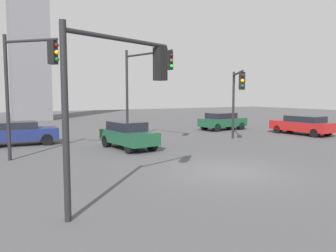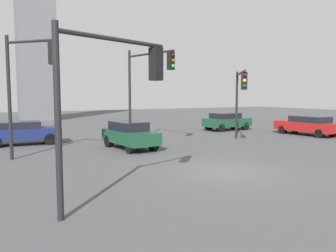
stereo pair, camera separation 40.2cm
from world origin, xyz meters
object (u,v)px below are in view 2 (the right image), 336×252
at_px(traffic_light_0, 240,90).
at_px(traffic_light_3, 148,77).
at_px(car_1, 130,134).
at_px(car_2, 308,125).
at_px(car_0, 227,121).
at_px(traffic_light_1, 115,81).
at_px(car_4, 22,132).
at_px(traffic_light_2, 30,73).

height_order(traffic_light_0, traffic_light_3, traffic_light_3).
distance_m(car_1, car_2, 14.20).
bearing_deg(car_0, traffic_light_0, -125.98).
bearing_deg(car_2, traffic_light_0, 92.06).
xyz_separation_m(car_1, car_2, (14.20, -0.41, -0.04)).
height_order(traffic_light_1, car_4, traffic_light_1).
relative_size(traffic_light_3, car_1, 1.44).
distance_m(traffic_light_0, car_1, 7.46).
bearing_deg(car_0, car_1, -157.94).
xyz_separation_m(traffic_light_2, traffic_light_3, (6.89, 2.26, 0.15)).
relative_size(traffic_light_1, car_1, 1.16).
relative_size(traffic_light_2, car_2, 1.20).
bearing_deg(traffic_light_2, traffic_light_1, -33.78).
distance_m(traffic_light_3, car_2, 13.07).
bearing_deg(car_1, traffic_light_2, -84.00).
height_order(car_0, car_4, car_0).
distance_m(traffic_light_2, traffic_light_3, 7.25).
distance_m(traffic_light_0, car_0, 8.07).
bearing_deg(car_2, car_1, 84.35).
height_order(traffic_light_2, traffic_light_3, traffic_light_3).
height_order(traffic_light_1, car_0, traffic_light_1).
bearing_deg(car_2, traffic_light_3, 79.02).
bearing_deg(traffic_light_1, car_2, 5.23).
height_order(traffic_light_0, car_1, traffic_light_0).
xyz_separation_m(traffic_light_3, car_2, (12.54, -1.54, -3.36)).
relative_size(traffic_light_1, traffic_light_3, 0.81).
distance_m(car_0, car_4, 16.24).
bearing_deg(traffic_light_3, traffic_light_1, -43.71).
relative_size(traffic_light_3, car_0, 1.40).
relative_size(car_0, car_1, 1.03).
xyz_separation_m(traffic_light_1, car_4, (-1.29, 13.14, -2.64)).
distance_m(car_0, car_1, 12.23).
relative_size(traffic_light_1, car_0, 1.13).
height_order(traffic_light_1, traffic_light_2, traffic_light_2).
distance_m(traffic_light_0, traffic_light_1, 13.14).
bearing_deg(car_2, car_0, 25.09).
bearing_deg(traffic_light_3, car_0, 99.71).
bearing_deg(traffic_light_2, car_0, 67.62).
xyz_separation_m(traffic_light_0, car_2, (7.28, 0.77, -2.57)).
xyz_separation_m(traffic_light_2, car_0, (16.27, 6.41, -3.19)).
bearing_deg(traffic_light_0, traffic_light_1, -20.90).
height_order(traffic_light_1, traffic_light_3, traffic_light_3).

